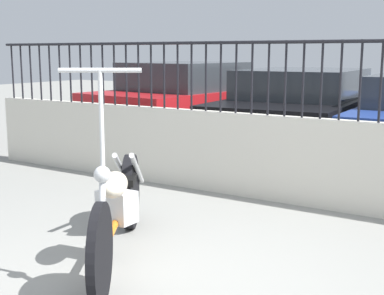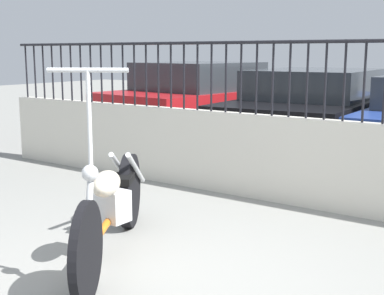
# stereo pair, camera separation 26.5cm
# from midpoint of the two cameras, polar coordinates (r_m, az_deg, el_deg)

# --- Properties ---
(ground_plane) EXTENTS (40.00, 40.00, 0.00)m
(ground_plane) POSITION_cam_midpoint_polar(r_m,az_deg,el_deg) (3.69, -2.93, -15.29)
(ground_plane) COLOR gray
(low_wall) EXTENTS (9.04, 0.18, 0.92)m
(low_wall) POSITION_cam_midpoint_polar(r_m,az_deg,el_deg) (5.68, 13.18, -1.54)
(low_wall) COLOR beige
(low_wall) RESTS_ON ground_plane
(fence_railing) EXTENTS (9.04, 0.04, 0.79)m
(fence_railing) POSITION_cam_midpoint_polar(r_m,az_deg,el_deg) (5.57, 13.59, 8.43)
(fence_railing) COLOR black
(fence_railing) RESTS_ON low_wall
(motorcycle_orange) EXTENTS (1.25, 1.93, 1.49)m
(motorcycle_orange) POSITION_cam_midpoint_polar(r_m,az_deg,el_deg) (4.28, -6.51, -5.80)
(motorcycle_orange) COLOR black
(motorcycle_orange) RESTS_ON ground_plane
(car_red) EXTENTS (2.24, 4.08, 1.40)m
(car_red) POSITION_cam_midpoint_polar(r_m,az_deg,el_deg) (9.59, 2.09, 4.92)
(car_red) COLOR black
(car_red) RESTS_ON ground_plane
(car_black) EXTENTS (2.09, 4.57, 1.32)m
(car_black) POSITION_cam_midpoint_polar(r_m,az_deg,el_deg) (8.58, 14.23, 3.79)
(car_black) COLOR black
(car_black) RESTS_ON ground_plane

